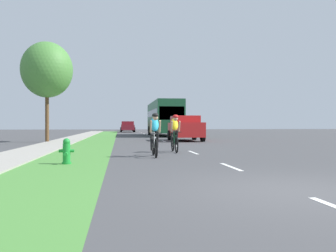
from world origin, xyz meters
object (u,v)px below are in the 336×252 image
object	(u,v)px
cyclist_trailing	(175,133)
bus_dark_green	(164,117)
cyclist_lead	(155,134)
suv_red	(185,128)
fire_hydrant_green	(67,151)
street_tree_near	(47,70)
sedan_silver	(128,127)
pickup_maroon	(128,127)

from	to	relation	value
cyclist_trailing	bus_dark_green	size ratio (longest dim) A/B	0.15
cyclist_lead	suv_red	size ratio (longest dim) A/B	0.37
fire_hydrant_green	cyclist_trailing	world-z (taller)	cyclist_trailing
cyclist_lead	suv_red	distance (m)	12.85
street_tree_near	sedan_silver	bearing A→B (deg)	81.67
suv_red	bus_dark_green	size ratio (longest dim) A/B	0.41
fire_hydrant_green	street_tree_near	distance (m)	14.56
suv_red	pickup_maroon	size ratio (longest dim) A/B	0.92
cyclist_lead	street_tree_near	size ratio (longest dim) A/B	0.26
cyclist_trailing	sedan_silver	xyz separation A→B (m)	(-0.85, 51.81, -0.04)
fire_hydrant_green	pickup_maroon	xyz separation A→B (m)	(2.75, 43.92, 0.46)
fire_hydrant_green	pickup_maroon	world-z (taller)	pickup_maroon
suv_red	sedan_silver	distance (m)	41.53
cyclist_trailing	suv_red	bearing A→B (deg)	77.15
pickup_maroon	street_tree_near	size ratio (longest dim) A/B	0.77
cyclist_trailing	cyclist_lead	bearing A→B (deg)	-117.67
fire_hydrant_green	bus_dark_green	distance (m)	26.90
street_tree_near	suv_red	bearing A→B (deg)	5.56
fire_hydrant_green	cyclist_trailing	bearing A→B (deg)	46.18
bus_dark_green	sedan_silver	size ratio (longest dim) A/B	2.70
bus_dark_green	sedan_silver	distance (m)	29.88
cyclist_lead	sedan_silver	world-z (taller)	cyclist_lead
suv_red	street_tree_near	size ratio (longest dim) A/B	0.71
bus_dark_green	street_tree_near	bearing A→B (deg)	-126.42
sedan_silver	suv_red	bearing A→B (deg)	-85.55
cyclist_lead	cyclist_trailing	bearing A→B (deg)	62.33
pickup_maroon	fire_hydrant_green	bearing A→B (deg)	-93.58
sedan_silver	street_tree_near	distance (m)	42.96
cyclist_lead	bus_dark_green	xyz separation A→B (m)	(3.31, 24.10, 1.17)
cyclist_trailing	street_tree_near	bearing A→B (deg)	126.62
pickup_maroon	sedan_silver	bearing A→B (deg)	88.73
suv_red	sedan_silver	bearing A→B (deg)	94.45
fire_hydrant_green	cyclist_trailing	distance (m)	5.59
cyclist_trailing	suv_red	size ratio (longest dim) A/B	0.37
bus_dark_green	sedan_silver	world-z (taller)	bus_dark_green
cyclist_lead	suv_red	xyz separation A→B (m)	(3.41, 12.39, 0.14)
pickup_maroon	street_tree_near	world-z (taller)	street_tree_near
suv_red	street_tree_near	bearing A→B (deg)	-174.44
cyclist_trailing	suv_red	xyz separation A→B (m)	(2.37, 10.40, 0.14)
cyclist_trailing	pickup_maroon	distance (m)	39.91
fire_hydrant_green	cyclist_lead	world-z (taller)	cyclist_lead
cyclist_lead	pickup_maroon	xyz separation A→B (m)	(-0.07, 41.88, 0.02)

